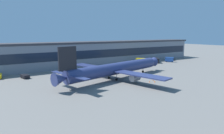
{
  "coord_description": "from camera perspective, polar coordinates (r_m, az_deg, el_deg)",
  "views": [
    {
      "loc": [
        -65.54,
        -71.07,
        20.73
      ],
      "look_at": [
        -13.04,
        7.67,
        5.0
      ],
      "focal_mm": 32.14,
      "sensor_mm": 36.0,
      "label": 1
    }
  ],
  "objects": [
    {
      "name": "ground_plane",
      "position": [
        98.87,
        8.8,
        -2.78
      ],
      "size": [
        600.0,
        600.0,
        0.0
      ],
      "primitive_type": "plane",
      "color": "slate"
    },
    {
      "name": "terminal_building",
      "position": [
        136.85,
        -4.93,
        4.0
      ],
      "size": [
        174.45,
        15.82,
        15.65
      ],
      "color": "gray",
      "rests_on": "ground_plane"
    },
    {
      "name": "airliner",
      "position": [
        92.03,
        0.98,
        -0.52
      ],
      "size": [
        63.53,
        54.93,
        16.22
      ],
      "color": "navy",
      "rests_on": "ground_plane"
    },
    {
      "name": "stair_truck",
      "position": [
        154.84,
        15.94,
        2.12
      ],
      "size": [
        5.6,
        6.2,
        3.55
      ],
      "color": "#2651A5",
      "rests_on": "ground_plane"
    },
    {
      "name": "catering_truck",
      "position": [
        139.01,
        8.21,
        1.72
      ],
      "size": [
        6.45,
        7.29,
        4.15
      ],
      "color": "yellow",
      "rests_on": "ground_plane"
    },
    {
      "name": "follow_me_car",
      "position": [
        115.57,
        -13.66,
        -0.62
      ],
      "size": [
        4.79,
        3.44,
        1.85
      ],
      "color": "white",
      "rests_on": "ground_plane"
    },
    {
      "name": "fuel_truck",
      "position": [
        148.32,
        12.53,
        1.91
      ],
      "size": [
        7.3,
        8.39,
        3.35
      ],
      "color": "black",
      "rests_on": "ground_plane"
    },
    {
      "name": "pushback_tractor",
      "position": [
        102.61,
        -23.48,
        -2.41
      ],
      "size": [
        3.54,
        5.23,
        1.75
      ],
      "color": "black",
      "rests_on": "ground_plane"
    },
    {
      "name": "baggage_tug",
      "position": [
        163.6,
        16.69,
        2.14
      ],
      "size": [
        4.02,
        3.88,
        1.85
      ],
      "color": "black",
      "rests_on": "ground_plane"
    },
    {
      "name": "traffic_cone_0",
      "position": [
        91.43,
        11.61,
        -3.66
      ],
      "size": [
        0.52,
        0.52,
        0.65
      ],
      "primitive_type": "cone",
      "color": "#F2590C",
      "rests_on": "ground_plane"
    },
    {
      "name": "traffic_cone_1",
      "position": [
        88.4,
        10.61,
        -4.09
      ],
      "size": [
        0.47,
        0.47,
        0.59
      ],
      "primitive_type": "cone",
      "color": "#F2590C",
      "rests_on": "ground_plane"
    },
    {
      "name": "traffic_cone_2",
      "position": [
        88.66,
        12.07,
        -4.05
      ],
      "size": [
        0.59,
        0.59,
        0.73
      ],
      "primitive_type": "cone",
      "color": "#F2590C",
      "rests_on": "ground_plane"
    }
  ]
}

